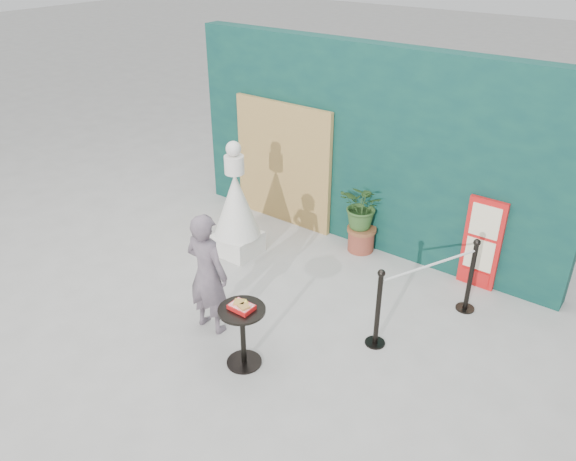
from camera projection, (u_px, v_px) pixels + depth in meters
name	position (u px, v px, depth m)	size (l,w,h in m)	color
ground	(228.00, 343.00, 6.67)	(60.00, 60.00, 0.00)	#ADAAA5
back_wall	(368.00, 149.00, 8.17)	(6.00, 0.30, 3.00)	#0A2E2E
bamboo_fence	(283.00, 164.00, 8.99)	(1.80, 0.08, 2.00)	tan
woman	(207.00, 273.00, 6.57)	(0.57, 0.37, 1.55)	slate
menu_board	(482.00, 244.00, 7.44)	(0.50, 0.07, 1.30)	red
statue	(236.00, 210.00, 8.17)	(0.69, 0.69, 1.77)	white
cafe_table	(243.00, 328.00, 6.13)	(0.52, 0.52, 0.75)	black
food_basket	(242.00, 306.00, 5.99)	(0.26, 0.19, 0.11)	red
planter	(363.00, 212.00, 8.28)	(0.65, 0.56, 1.11)	brown
stanchion_barrier	(426.00, 292.00, 6.72)	(0.84, 1.54, 1.03)	black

